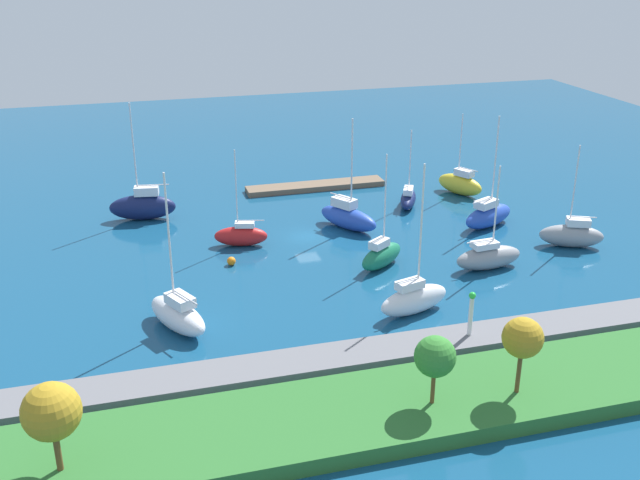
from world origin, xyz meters
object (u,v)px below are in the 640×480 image
object	(u,v)px
harbor_beacon	(471,310)
sailboat_gray_by_breakwater	(572,235)
sailboat_white_west_end	(178,314)
sailboat_yellow_center_basin	(460,184)
park_tree_west	(523,338)
sailboat_blue_far_south	(348,217)
sailboat_red_east_end	(241,235)
park_tree_mideast	(51,412)
pier_dock	(316,186)
sailboat_gray_lone_south	(488,257)
sailboat_white_near_pier	(414,299)
sailboat_blue_along_channel	(488,215)
mooring_buoy_orange	(231,261)
sailboat_navy_lone_north	(143,206)
park_tree_center	(435,357)
sailboat_green_inner_mooring	(381,255)
sailboat_navy_off_beacon	(408,198)

from	to	relation	value
harbor_beacon	sailboat_gray_by_breakwater	world-z (taller)	sailboat_gray_by_breakwater
sailboat_white_west_end	sailboat_yellow_center_basin	xyz separation A→B (m)	(-38.01, -25.92, 0.02)
sailboat_gray_by_breakwater	park_tree_west	bearing A→B (deg)	74.01
sailboat_blue_far_south	sailboat_red_east_end	bearing A→B (deg)	-113.56
harbor_beacon	sailboat_gray_by_breakwater	distance (m)	25.38
park_tree_mideast	sailboat_yellow_center_basin	size ratio (longest dim) A/B	0.56
park_tree_west	sailboat_white_west_end	size ratio (longest dim) A/B	0.42
pier_dock	park_tree_mideast	size ratio (longest dim) A/B	3.15
sailboat_gray_lone_south	sailboat_white_near_pier	xyz separation A→B (m)	(10.67, 6.79, 0.14)
sailboat_gray_by_breakwater	sailboat_blue_along_channel	world-z (taller)	sailboat_blue_along_channel
park_tree_west	mooring_buoy_orange	distance (m)	33.22
sailboat_navy_lone_north	mooring_buoy_orange	size ratio (longest dim) A/B	15.55
park_tree_center	park_tree_mideast	world-z (taller)	park_tree_mideast
park_tree_center	sailboat_red_east_end	distance (m)	34.54
sailboat_white_west_end	sailboat_navy_lone_north	size ratio (longest dim) A/B	0.99
park_tree_center	sailboat_gray_lone_south	size ratio (longest dim) A/B	0.47
sailboat_yellow_center_basin	sailboat_white_near_pier	world-z (taller)	sailboat_white_near_pier
sailboat_blue_far_south	sailboat_gray_by_breakwater	xyz separation A→B (m)	(-21.00, 11.47, -0.06)
sailboat_navy_lone_north	mooring_buoy_orange	world-z (taller)	sailboat_navy_lone_north
sailboat_blue_far_south	sailboat_green_inner_mooring	distance (m)	11.00
sailboat_white_west_end	sailboat_gray_lone_south	bearing A→B (deg)	-108.39
sailboat_gray_by_breakwater	sailboat_navy_off_beacon	world-z (taller)	sailboat_gray_by_breakwater
park_tree_west	mooring_buoy_orange	size ratio (longest dim) A/B	6.44
park_tree_mideast	sailboat_white_west_end	size ratio (longest dim) A/B	0.43
sailboat_navy_off_beacon	mooring_buoy_orange	size ratio (longest dim) A/B	10.71
sailboat_white_west_end	harbor_beacon	bearing A→B (deg)	-138.52
park_tree_center	sailboat_yellow_center_basin	xyz separation A→B (m)	(-22.81, -43.02, -3.32)
park_tree_center	park_tree_mideast	size ratio (longest dim) A/B	0.86
sailboat_white_west_end	mooring_buoy_orange	distance (m)	13.40
park_tree_west	sailboat_navy_lone_north	xyz separation A→B (m)	(22.55, -44.96, -3.72)
harbor_beacon	sailboat_white_near_pier	distance (m)	6.95
sailboat_gray_by_breakwater	park_tree_center	bearing A→B (deg)	66.02
sailboat_white_west_end	sailboat_red_east_end	size ratio (longest dim) A/B	1.29
park_tree_west	sailboat_navy_lone_north	world-z (taller)	sailboat_navy_lone_north
sailboat_navy_lone_north	sailboat_green_inner_mooring	xyz separation A→B (m)	(-21.79, 20.17, -0.39)
harbor_beacon	sailboat_blue_along_channel	bearing A→B (deg)	-120.73
sailboat_green_inner_mooring	sailboat_gray_lone_south	bearing A→B (deg)	-53.17
sailboat_gray_lone_south	sailboat_yellow_center_basin	bearing A→B (deg)	66.46
park_tree_center	mooring_buoy_orange	xyz separation A→B (m)	(8.83, -28.85, -4.29)
sailboat_gray_lone_south	sailboat_gray_by_breakwater	xyz separation A→B (m)	(-11.10, -2.72, 0.08)
park_tree_west	mooring_buoy_orange	world-z (taller)	park_tree_west
sailboat_gray_by_breakwater	sailboat_white_near_pier	xyz separation A→B (m)	(21.77, 9.51, 0.06)
pier_dock	sailboat_white_near_pier	size ratio (longest dim) A/B	1.35
pier_dock	park_tree_center	world-z (taller)	park_tree_center
park_tree_west	park_tree_center	xyz separation A→B (m)	(6.12, -0.40, -0.66)
park_tree_mideast	mooring_buoy_orange	bearing A→B (deg)	-117.11
sailboat_red_east_end	mooring_buoy_orange	xyz separation A→B (m)	(1.87, 4.79, -0.73)
sailboat_red_east_end	sailboat_blue_along_channel	xyz separation A→B (m)	(-27.75, 1.98, 0.20)
sailboat_gray_lone_south	sailboat_blue_far_south	size ratio (longest dim) A/B	0.83
sailboat_navy_lone_north	sailboat_gray_by_breakwater	distance (m)	47.56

